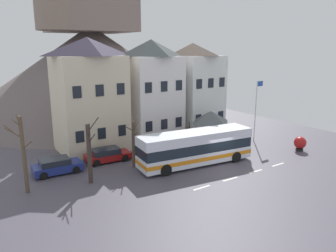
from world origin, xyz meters
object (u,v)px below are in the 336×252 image
Objects in this scene: transit_bus at (196,148)px; harbour_buoy at (300,143)px; townhouse_02 at (192,88)px; hilltop_castle at (92,67)px; pedestrian_00 at (213,144)px; pedestrian_01 at (231,139)px; townhouse_01 at (152,91)px; public_bench at (182,138)px; parked_car_01 at (57,166)px; townhouse_00 at (90,95)px; flagpole at (256,106)px; bare_tree_02 at (134,144)px; parked_car_00 at (231,133)px; bare_tree_01 at (23,153)px; bus_shelter at (211,117)px; parked_car_02 at (107,155)px; bare_tree_00 at (89,153)px.

transit_bus reaches higher than harbour_buoy.
townhouse_02 is 19.28m from hilltop_castle.
pedestrian_00 is 2.92m from pedestrian_01.
hilltop_castle is (0.60, 19.21, 1.70)m from townhouse_01.
public_bench is at bearing -52.30° from townhouse_01.
public_bench is (14.41, 1.77, -0.18)m from parked_car_01.
transit_bus is (-1.16, -9.46, -4.07)m from townhouse_01.
pedestrian_01 is at bearing -29.52° from townhouse_00.
flagpole is 1.54× the size of bare_tree_02.
townhouse_01 is 1.03× the size of townhouse_02.
parked_car_01 is at bearing -8.47° from parked_car_00.
townhouse_00 is at bearing -25.78° from parked_car_00.
parked_car_00 is 2.91× the size of public_bench.
bare_tree_01 is (-21.68, -8.13, -2.43)m from townhouse_02.
public_bench is at bearing 127.81° from pedestrian_01.
bus_shelter is 11.95m from parked_car_02.
bus_shelter reaches higher than public_bench.
parked_car_01 is at bearing -118.35° from hilltop_castle.
bus_shelter reaches higher than transit_bus.
public_bench is at bearing 12.59° from parked_car_02.
bus_shelter reaches higher than pedestrian_01.
parked_car_00 is 1.00× the size of parked_car_02.
townhouse_00 is 1.98× the size of bare_tree_01.
townhouse_01 is 9.28m from pedestrian_00.
townhouse_02 is 10.36m from pedestrian_00.
townhouse_02 reaches higher than parked_car_02.
parked_car_00 is at bearing -73.30° from hilltop_castle.
bus_shelter is (11.40, -5.42, -2.65)m from townhouse_00.
pedestrian_00 is 13.42m from bare_tree_00.
parked_car_02 is 5.39m from bare_tree_00.
bare_tree_02 is at bearing -153.59° from public_bench.
parked_car_00 is at bearing -77.35° from townhouse_02.
parked_car_00 is at bearing 26.19° from pedestrian_00.
parked_car_02 is (-7.47, -4.18, -5.00)m from townhouse_01.
bare_tree_00 reaches higher than parked_car_01.
public_bench is 0.26× the size of bare_tree_01.
transit_bus is 2.70× the size of parked_car_01.
transit_bus is (-1.76, -28.67, -5.78)m from hilltop_castle.
pedestrian_00 is at bearing -13.40° from parked_car_02.
townhouse_01 is 3.03× the size of bus_shelter.
parked_car_02 is 8.60m from bare_tree_01.
bare_tree_00 is at bearing 168.66° from harbour_buoy.
public_bench is (-0.49, 4.65, -0.32)m from pedestrian_00.
public_bench is at bearing 148.26° from flagpole.
pedestrian_01 is at bearing -79.33° from hilltop_castle.
parked_car_01 is at bearing -172.98° from public_bench.
bare_tree_00 is at bearing -112.31° from hilltop_castle.
parked_car_00 is at bearing 45.19° from pedestrian_01.
flagpole reaches higher than parked_car_02.
transit_bus is 2.96× the size of bus_shelter.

